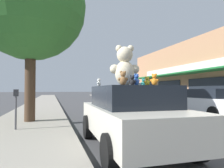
{
  "coord_description": "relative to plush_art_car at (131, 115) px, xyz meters",
  "views": [
    {
      "loc": [
        -4.94,
        -5.3,
        1.42
      ],
      "look_at": [
        -2.64,
        2.33,
        1.65
      ],
      "focal_mm": 32.0,
      "sensor_mm": 36.0,
      "label": 1
    }
  ],
  "objects": [
    {
      "name": "teddy_bear_giant",
      "position": [
        -0.15,
        0.05,
        1.2
      ],
      "size": [
        0.77,
        0.52,
        1.02
      ],
      "rotation": [
        0.0,
        0.0,
        2.88
      ],
      "color": "beige",
      "rests_on": "plush_art_car"
    },
    {
      "name": "parking_meter",
      "position": [
        -2.97,
        2.39,
        0.17
      ],
      "size": [
        0.14,
        0.1,
        1.27
      ],
      "color": "#4C4C51",
      "rests_on": "sidewalk_near"
    },
    {
      "name": "parked_car_far_right",
      "position": [
        6.08,
        11.85,
        0.04
      ],
      "size": [
        2.08,
        4.63,
        1.57
      ],
      "color": "#1E4793",
      "rests_on": "ground_plane"
    },
    {
      "name": "sidewalk_near",
      "position": [
        -2.69,
        0.72,
        -0.72
      ],
      "size": [
        2.96,
        90.0,
        0.16
      ],
      "color": "gray",
      "rests_on": "ground_plane"
    },
    {
      "name": "teddy_bear_red",
      "position": [
        0.12,
        0.98,
        0.84
      ],
      "size": [
        0.2,
        0.13,
        0.27
      ],
      "rotation": [
        0.0,
        0.0,
        3.03
      ],
      "color": "red",
      "rests_on": "plush_art_car"
    },
    {
      "name": "street_tree",
      "position": [
        -2.72,
        4.05,
        4.03
      ],
      "size": [
        4.44,
        4.44,
        6.9
      ],
      "color": "#473323",
      "rests_on": "sidewalk_near"
    },
    {
      "name": "teddy_bear_blue",
      "position": [
        0.0,
        -0.31,
        0.85
      ],
      "size": [
        0.22,
        0.15,
        0.28
      ],
      "rotation": [
        0.0,
        0.0,
        3.47
      ],
      "color": "blue",
      "rests_on": "plush_art_car"
    },
    {
      "name": "teddy_bear_black",
      "position": [
        -0.12,
        -0.37,
        0.83
      ],
      "size": [
        0.18,
        0.15,
        0.24
      ],
      "rotation": [
        0.0,
        0.0,
        2.6
      ],
      "color": "black",
      "rests_on": "plush_art_car"
    },
    {
      "name": "plush_art_car",
      "position": [
        0.0,
        0.0,
        0.0
      ],
      "size": [
        2.04,
        4.06,
        1.51
      ],
      "rotation": [
        0.0,
        0.0,
        -0.02
      ],
      "color": "beige",
      "rests_on": "ground_plane"
    },
    {
      "name": "teddy_bear_yellow",
      "position": [
        0.49,
        0.11,
        0.83
      ],
      "size": [
        0.19,
        0.12,
        0.26
      ],
      "rotation": [
        0.0,
        0.0,
        3.29
      ],
      "color": "yellow",
      "rests_on": "plush_art_car"
    },
    {
      "name": "teddy_bear_teal",
      "position": [
        0.6,
        0.57,
        0.82
      ],
      "size": [
        0.18,
        0.12,
        0.23
      ],
      "rotation": [
        0.0,
        0.0,
        3.39
      ],
      "color": "teal",
      "rests_on": "plush_art_car"
    },
    {
      "name": "teddy_bear_white",
      "position": [
        -0.63,
        0.8,
        0.82
      ],
      "size": [
        0.15,
        0.17,
        0.23
      ],
      "rotation": [
        0.0,
        0.0,
        4.06
      ],
      "color": "white",
      "rests_on": "plush_art_car"
    },
    {
      "name": "parked_car_far_center",
      "position": [
        6.08,
        4.12,
        -0.0
      ],
      "size": [
        2.0,
        4.26,
        1.46
      ],
      "color": "silver",
      "rests_on": "ground_plane"
    },
    {
      "name": "teddy_bear_orange",
      "position": [
        0.14,
        -0.91,
        0.83
      ],
      "size": [
        0.17,
        0.16,
        0.24
      ],
      "rotation": [
        0.0,
        0.0,
        2.47
      ],
      "color": "orange",
      "rests_on": "plush_art_car"
    },
    {
      "name": "teddy_bear_brown",
      "position": [
        -0.54,
        -0.92,
        0.84
      ],
      "size": [
        0.21,
        0.14,
        0.28
      ],
      "rotation": [
        0.0,
        0.0,
        2.94
      ],
      "color": "olive",
      "rests_on": "plush_art_car"
    },
    {
      "name": "ground_plane",
      "position": [
        3.07,
        0.72,
        -0.8
      ],
      "size": [
        260.0,
        260.0,
        0.0
      ],
      "primitive_type": "plane",
      "color": "#424244"
    },
    {
      "name": "teddy_bear_green",
      "position": [
        0.36,
        0.45,
        0.82
      ],
      "size": [
        0.18,
        0.13,
        0.24
      ],
      "rotation": [
        0.0,
        0.0,
        3.53
      ],
      "color": "green",
      "rests_on": "plush_art_car"
    }
  ]
}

